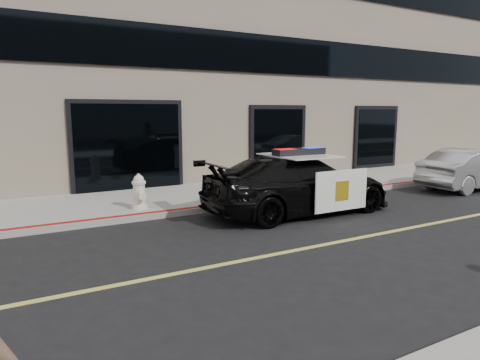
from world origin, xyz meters
TOP-DOWN VIEW (x-y plane):
  - ground at (0.00, 0.00)m, footprint 120.00×120.00m
  - sidewalk_n at (0.00, 5.25)m, footprint 60.00×3.50m
  - building_n at (0.00, 10.50)m, footprint 60.00×7.00m
  - police_car at (2.02, 2.37)m, footprint 2.32×5.01m
  - silver_sedan at (9.00, 2.23)m, footprint 1.52×4.05m
  - fire_hydrant at (-1.52, 4.11)m, footprint 0.39×0.55m

SIDE VIEW (x-z plane):
  - ground at x=0.00m, z-range 0.00..0.00m
  - sidewalk_n at x=0.00m, z-range 0.00..0.15m
  - fire_hydrant at x=-1.52m, z-range 0.12..0.99m
  - silver_sedan at x=9.00m, z-range 0.00..1.32m
  - police_car at x=2.02m, z-range -0.08..1.55m
  - building_n at x=0.00m, z-range 0.00..12.00m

